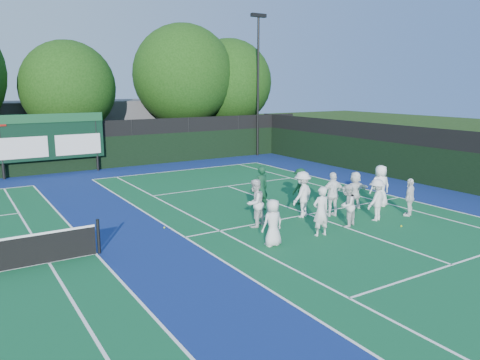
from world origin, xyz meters
TOP-DOWN VIEW (x-y plane):
  - ground at (0.00, 0.00)m, footprint 120.00×120.00m
  - court_apron at (-6.00, 1.00)m, footprint 34.00×32.00m
  - near_court at (0.00, 1.00)m, footprint 11.05×23.85m
  - back_fence at (-6.00, 16.00)m, footprint 34.00×0.08m
  - divider_fence_right at (9.00, 1.00)m, footprint 0.08×32.00m
  - scoreboard at (-7.01, 15.59)m, footprint 6.00×0.21m
  - clubhouse at (-2.00, 24.00)m, footprint 18.00×6.00m
  - light_pole_right at (7.50, 15.70)m, footprint 1.20×0.30m
  - tree_c at (-4.85, 19.58)m, footprint 6.13×6.13m
  - tree_d at (3.50, 19.58)m, footprint 7.49×7.49m
  - tree_e at (7.45, 19.58)m, footprint 6.74×6.74m
  - tennis_ball_2 at (1.80, -2.13)m, footprint 0.07×0.07m
  - tennis_ball_3 at (-5.67, 2.34)m, footprint 0.07×0.07m
  - tennis_ball_4 at (1.69, 3.35)m, footprint 0.07×0.07m
  - tennis_ball_5 at (1.32, 1.63)m, footprint 0.07×0.07m
  - player_front_0 at (-3.43, -1.27)m, footprint 0.78×0.52m
  - player_front_1 at (-1.41, -1.30)m, footprint 0.67×0.47m
  - player_front_2 at (0.16, -0.97)m, footprint 0.94×0.84m
  - player_front_3 at (1.68, -1.00)m, footprint 1.16×0.82m
  - player_front_4 at (3.29, -1.27)m, footprint 0.97×0.70m
  - player_back_0 at (-2.74, 0.80)m, footprint 1.06×0.96m
  - player_back_1 at (-0.43, 0.89)m, footprint 1.35×1.06m
  - player_back_2 at (0.66, 0.32)m, footprint 1.12×0.67m
  - player_back_3 at (2.29, 0.73)m, footprint 1.53×0.72m
  - player_back_4 at (3.41, 0.35)m, footprint 1.01×0.80m
  - coach_left at (-1.23, 2.61)m, footprint 0.68×0.45m
  - coach_right at (0.81, 2.53)m, footprint 1.17×0.91m

SIDE VIEW (x-z plane):
  - ground at x=0.00m, z-range 0.00..0.00m
  - court_apron at x=-6.00m, z-range 0.00..0.01m
  - near_court at x=0.00m, z-range 0.01..0.01m
  - tennis_ball_2 at x=1.80m, z-range 0.00..0.07m
  - tennis_ball_3 at x=-5.67m, z-range 0.00..0.07m
  - tennis_ball_4 at x=1.69m, z-range 0.00..0.07m
  - tennis_ball_5 at x=1.32m, z-range 0.00..0.07m
  - player_front_4 at x=3.29m, z-range 0.00..1.53m
  - player_front_0 at x=-3.43m, z-range 0.00..1.55m
  - player_front_2 at x=0.16m, z-range 0.00..1.59m
  - player_back_3 at x=2.29m, z-range 0.00..1.59m
  - coach_right at x=0.81m, z-range 0.00..1.60m
  - player_front_3 at x=1.68m, z-range 0.00..1.62m
  - player_front_1 at x=-1.41m, z-range 0.00..1.74m
  - player_back_0 at x=-2.74m, z-range 0.00..1.78m
  - player_back_2 at x=0.66m, z-range 0.00..1.79m
  - player_back_4 at x=3.41m, z-range 0.00..1.81m
  - player_back_1 at x=-0.43m, z-range 0.00..1.83m
  - coach_left at x=-1.23m, z-range 0.00..1.87m
  - back_fence at x=-6.00m, z-range -0.14..2.86m
  - divider_fence_right at x=9.00m, z-range -0.14..2.86m
  - clubhouse at x=-2.00m, z-range 0.00..4.00m
  - scoreboard at x=-7.01m, z-range 0.42..3.97m
  - tree_c at x=-4.85m, z-range 0.80..8.85m
  - tree_e at x=7.45m, z-range 0.84..9.60m
  - tree_d at x=3.50m, z-range 0.88..10.52m
  - light_pole_right at x=7.50m, z-range 1.24..11.36m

